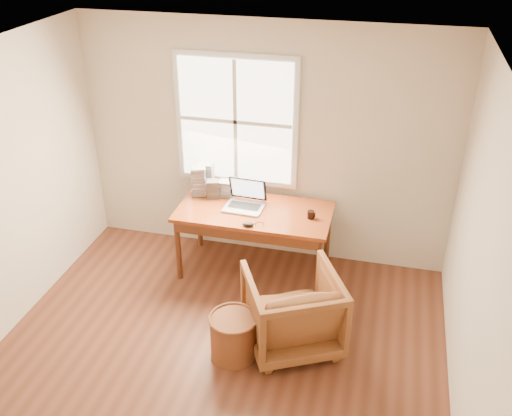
# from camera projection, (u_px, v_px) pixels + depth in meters

# --- Properties ---
(room_shell) EXTENTS (4.04, 4.54, 2.64)m
(room_shell) POSITION_uv_depth(u_px,v_px,m) (198.00, 247.00, 4.25)
(room_shell) COLOR brown
(room_shell) RESTS_ON ground
(desk) EXTENTS (1.60, 0.80, 0.04)m
(desk) POSITION_uv_depth(u_px,v_px,m) (254.00, 212.00, 5.92)
(desk) COLOR brown
(desk) RESTS_ON room_shell
(armchair) EXTENTS (1.08, 1.09, 0.74)m
(armchair) POSITION_uv_depth(u_px,v_px,m) (293.00, 310.00, 5.08)
(armchair) COLOR brown
(armchair) RESTS_ON room_shell
(wicker_stool) EXTENTS (0.48, 0.48, 0.41)m
(wicker_stool) POSITION_uv_depth(u_px,v_px,m) (234.00, 337.00, 5.02)
(wicker_stool) COLOR brown
(wicker_stool) RESTS_ON room_shell
(laptop) EXTENTS (0.37, 0.39, 0.27)m
(laptop) POSITION_uv_depth(u_px,v_px,m) (244.00, 198.00, 5.86)
(laptop) COLOR #A4A6AA
(laptop) RESTS_ON desk
(mouse) EXTENTS (0.12, 0.07, 0.04)m
(mouse) POSITION_uv_depth(u_px,v_px,m) (248.00, 224.00, 5.62)
(mouse) COLOR black
(mouse) RESTS_ON desk
(coffee_mug) EXTENTS (0.08, 0.08, 0.08)m
(coffee_mug) POSITION_uv_depth(u_px,v_px,m) (311.00, 215.00, 5.74)
(coffee_mug) COLOR black
(coffee_mug) RESTS_ON desk
(cd_stack_a) EXTENTS (0.16, 0.14, 0.31)m
(cd_stack_a) POSITION_uv_depth(u_px,v_px,m) (207.00, 176.00, 6.27)
(cd_stack_a) COLOR #B7BBC3
(cd_stack_a) RESTS_ON desk
(cd_stack_b) EXTENTS (0.16, 0.15, 0.20)m
(cd_stack_b) POSITION_uv_depth(u_px,v_px,m) (213.00, 189.00, 6.11)
(cd_stack_b) COLOR black
(cd_stack_b) RESTS_ON desk
(cd_stack_c) EXTENTS (0.18, 0.17, 0.33)m
(cd_stack_c) POSITION_uv_depth(u_px,v_px,m) (198.00, 181.00, 6.13)
(cd_stack_c) COLOR #ABAAB9
(cd_stack_c) RESTS_ON desk
(cd_stack_d) EXTENTS (0.15, 0.13, 0.18)m
(cd_stack_d) POSITION_uv_depth(u_px,v_px,m) (226.00, 188.00, 6.15)
(cd_stack_d) COLOR #B0B6BC
(cd_stack_d) RESTS_ON desk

